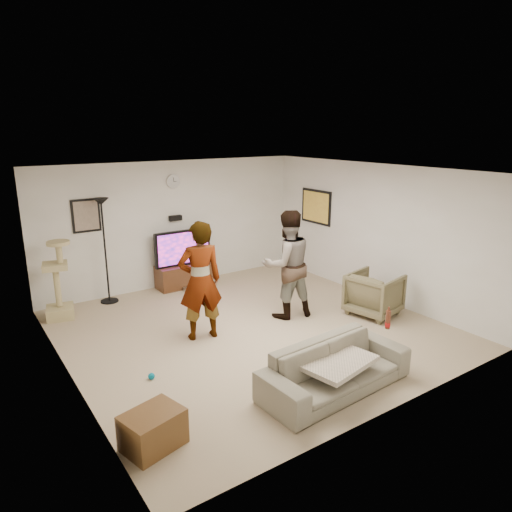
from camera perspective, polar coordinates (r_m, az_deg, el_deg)
floor at (r=7.56m, az=-0.62°, el=-8.95°), size 5.50×5.50×0.02m
ceiling at (r=6.91m, az=-0.68°, el=10.45°), size 5.50×5.50×0.02m
wall_back at (r=9.48m, az=-9.95°, el=3.88°), size 5.50×0.04×2.50m
wall_front at (r=5.19m, az=16.60°, el=-6.23°), size 5.50×0.04×2.50m
wall_left at (r=6.11m, az=-22.63°, el=-3.50°), size 0.04×5.50×2.50m
wall_right at (r=8.91m, az=14.23°, el=2.91°), size 0.04×5.50×2.50m
wall_clock at (r=9.33m, az=-10.11°, el=8.97°), size 0.26×0.04×0.26m
wall_speaker at (r=9.40m, az=-9.83°, el=4.60°), size 0.25×0.10×0.10m
picture_back at (r=8.85m, az=-20.06°, el=4.66°), size 0.42×0.03×0.52m
picture_right at (r=9.96m, az=7.35°, el=6.00°), size 0.03×0.78×0.62m
tv_stand at (r=9.54m, az=-8.79°, el=-2.34°), size 1.10×0.45×0.46m
console_box at (r=9.28m, az=-7.44°, el=-4.05°), size 0.40×0.30×0.07m
tv at (r=9.38m, az=-8.94°, el=1.03°), size 1.18×0.08×0.70m
tv_screen at (r=9.34m, az=-8.82°, el=0.98°), size 1.08×0.01×0.61m
floor_lamp at (r=8.81m, az=-17.96°, el=0.53°), size 0.32×0.32×1.92m
cat_tree at (r=8.41m, az=-23.22°, el=-2.72°), size 0.51×0.51×1.34m
person_left at (r=6.99m, az=-6.84°, el=-3.04°), size 0.74×0.56×1.82m
person_right at (r=7.77m, az=3.83°, el=-1.04°), size 1.00×0.85×1.83m
sofa at (r=5.91m, az=9.69°, el=-13.34°), size 2.02×0.88×0.58m
throw_blanket at (r=5.85m, az=9.60°, el=-12.52°), size 1.02×0.86×0.06m
beer_bottle at (r=6.34m, az=15.85°, el=-7.49°), size 0.06×0.06×0.25m
armchair at (r=8.24m, az=14.26°, el=-4.51°), size 0.95×0.93×0.73m
side_table at (r=5.08m, az=-12.49°, el=-20.03°), size 0.66×0.56×0.38m
toy_ball at (r=6.29m, az=-12.68°, el=-14.15°), size 0.09×0.09×0.09m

